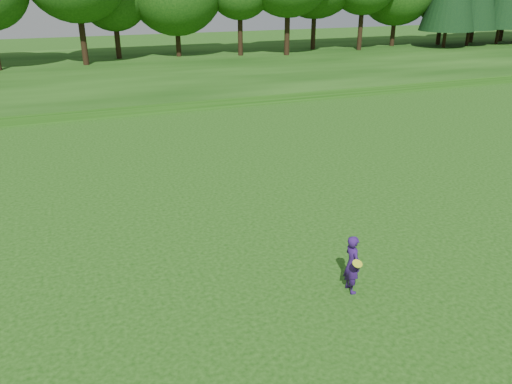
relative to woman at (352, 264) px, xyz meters
name	(u,v)px	position (x,y,z in m)	size (l,w,h in m)	color
ground	(254,282)	(-2.14, 1.24, -0.77)	(140.00, 140.00, 0.00)	#15410C
berm	(109,72)	(-2.14, 35.24, -0.47)	(130.00, 30.00, 0.60)	#15410C
walking_path	(135,112)	(-2.14, 21.24, -0.75)	(130.00, 1.60, 0.04)	gray
woman	(352,264)	(0.00, 0.00, 0.00)	(0.45, 0.82, 1.54)	#341665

